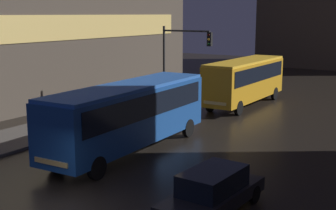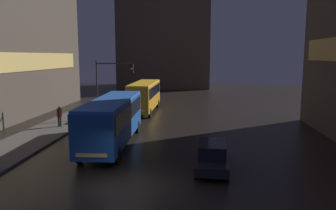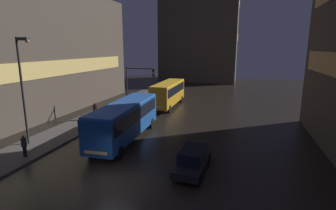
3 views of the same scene
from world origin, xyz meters
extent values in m
plane|color=black|center=(0.00, 0.00, 0.00)|extent=(120.00, 120.00, 0.00)
cube|color=#56514C|center=(-9.00, 10.00, 0.07)|extent=(4.00, 48.00, 0.15)
cube|color=#4C4238|center=(-18.36, 15.35, 7.76)|extent=(10.00, 31.05, 15.52)
cube|color=#EAC66B|center=(-13.41, 15.35, 5.77)|extent=(0.24, 26.39, 1.80)
cube|color=#4C4238|center=(-3.14, 53.32, 13.83)|extent=(18.00, 12.00, 27.65)
cube|color=#E0B25B|center=(5.81, 53.32, 10.57)|extent=(0.24, 10.20, 1.80)
cube|color=#E0B25B|center=(5.81, 53.32, 18.36)|extent=(0.24, 10.20, 1.80)
cube|color=#194793|center=(-2.42, 7.39, 1.88)|extent=(2.88, 10.87, 2.66)
cube|color=black|center=(-2.42, 7.39, 2.46)|extent=(2.91, 10.01, 1.10)
cube|color=blue|center=(-2.42, 7.39, 3.29)|extent=(2.82, 10.65, 0.16)
cube|color=#F4CC72|center=(-2.23, 1.98, 0.95)|extent=(1.75, 0.16, 0.20)
cylinder|color=black|center=(-1.13, 3.44, 0.50)|extent=(0.28, 1.01, 1.00)
cylinder|color=black|center=(-3.43, 3.36, 0.50)|extent=(0.28, 1.01, 1.00)
cylinder|color=black|center=(-1.41, 11.42, 0.50)|extent=(0.28, 1.01, 1.00)
cylinder|color=black|center=(-3.71, 11.34, 0.50)|extent=(0.28, 1.01, 1.00)
cube|color=orange|center=(-2.42, 21.56, 1.89)|extent=(2.38, 9.70, 2.69)
cube|color=black|center=(-2.42, 21.56, 2.49)|extent=(2.43, 8.93, 1.10)
cube|color=yellow|center=(-2.42, 21.56, 3.32)|extent=(2.33, 9.51, 0.16)
cube|color=#F4CC72|center=(-2.43, 16.69, 0.95)|extent=(1.65, 0.10, 0.20)
cylinder|color=black|center=(-1.35, 18.11, 0.50)|extent=(0.25, 1.00, 1.00)
cylinder|color=black|center=(-3.51, 18.12, 0.50)|extent=(0.25, 1.00, 1.00)
cylinder|color=black|center=(-1.33, 25.01, 0.50)|extent=(0.25, 1.00, 1.00)
cylinder|color=black|center=(-3.49, 25.01, 0.50)|extent=(0.25, 1.00, 1.00)
cube|color=black|center=(4.40, 3.08, 0.55)|extent=(2.00, 4.77, 0.50)
cube|color=black|center=(4.40, 3.08, 1.17)|extent=(1.62, 2.65, 0.74)
cylinder|color=black|center=(5.11, 1.40, 0.32)|extent=(0.23, 0.65, 0.64)
cylinder|color=black|center=(3.52, 1.48, 0.32)|extent=(0.23, 0.65, 0.64)
cylinder|color=black|center=(5.28, 4.67, 0.32)|extent=(0.23, 0.65, 0.64)
cylinder|color=black|center=(3.69, 4.76, 0.32)|extent=(0.23, 0.65, 0.64)
cylinder|color=black|center=(-8.70, 12.58, 0.59)|extent=(0.14, 0.14, 0.87)
cylinder|color=black|center=(-8.52, 12.58, 0.59)|extent=(0.14, 0.14, 0.87)
cylinder|color=#4C191E|center=(-8.61, 12.58, 1.38)|extent=(0.60, 0.60, 0.73)
sphere|color=#8C664C|center=(-8.61, 12.58, 1.86)|extent=(0.22, 0.22, 0.22)
cylinder|color=black|center=(-7.99, 1.60, 0.55)|extent=(0.14, 0.14, 0.80)
cylinder|color=black|center=(-7.81, 1.60, 0.55)|extent=(0.14, 0.14, 0.80)
cylinder|color=#333338|center=(-7.90, 1.60, 1.28)|extent=(0.54, 0.54, 0.67)
sphere|color=#8C664C|center=(-7.90, 1.60, 1.72)|extent=(0.22, 0.22, 0.22)
cylinder|color=#2D2D2D|center=(-6.37, 16.59, 2.96)|extent=(0.16, 0.16, 5.93)
cylinder|color=#2D2D2D|center=(-4.60, 16.59, 5.63)|extent=(3.53, 0.12, 0.12)
cube|color=black|center=(-2.84, 16.59, 5.13)|extent=(0.30, 0.24, 0.90)
sphere|color=#390706|center=(-2.84, 16.45, 5.41)|extent=(0.18, 0.18, 0.18)
sphere|color=gold|center=(-2.84, 16.45, 5.13)|extent=(0.18, 0.18, 0.18)
sphere|color=black|center=(-2.84, 16.45, 4.85)|extent=(0.18, 0.18, 0.18)
cylinder|color=#2D2D2D|center=(-9.85, 4.00, 4.52)|extent=(0.18, 0.18, 8.75)
cube|color=#383838|center=(-9.25, 4.00, 8.75)|extent=(1.10, 0.36, 0.24)
sphere|color=#F4CC72|center=(-8.85, 4.00, 8.60)|extent=(0.32, 0.32, 0.32)
camera|label=1|loc=(11.25, -10.52, 6.76)|focal=50.00mm
camera|label=2|loc=(3.50, -14.93, 6.36)|focal=35.00mm
camera|label=3|loc=(7.18, -13.06, 8.06)|focal=28.00mm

